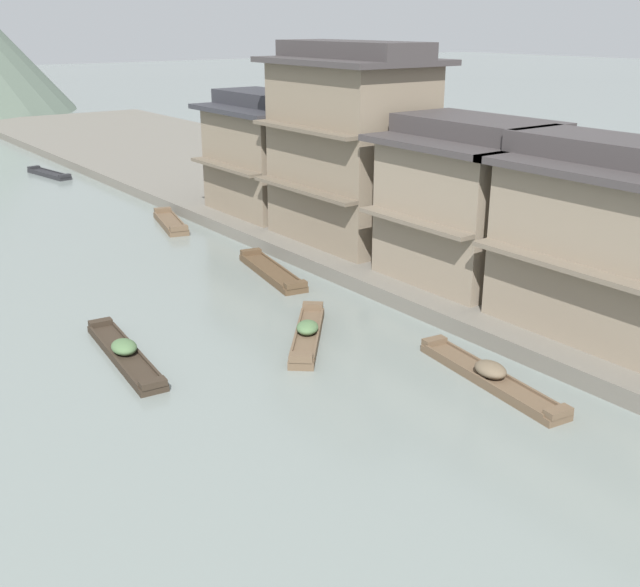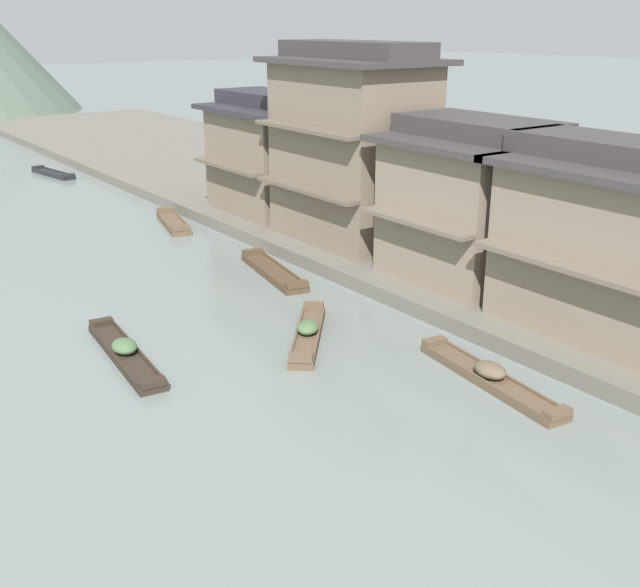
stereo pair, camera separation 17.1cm
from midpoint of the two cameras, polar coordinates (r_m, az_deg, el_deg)
The scene contains 11 objects.
riverbank_right at distance 41.56m, azimuth 5.79°, elevation 5.90°, with size 18.00×110.00×0.58m, color #6B665B.
boat_moored_nearest at distance 40.83m, azimuth -10.79°, elevation 5.22°, with size 2.07×4.64×0.52m.
boat_moored_second at distance 56.77m, azimuth -19.23°, elevation 8.46°, with size 1.67×4.85×0.40m.
boat_moored_third at distance 32.22m, azimuth -3.35°, elevation 1.63°, with size 1.97×5.43×0.47m.
boat_moored_far at distance 25.01m, azimuth -14.17°, elevation -4.32°, with size 1.40×5.85×0.64m.
boat_midriver_drifting at distance 23.22m, azimuth 12.77°, elevation -6.11°, with size 1.61×5.86×0.65m.
boat_midriver_upstream at distance 25.59m, azimuth -0.73°, elevation -3.05°, with size 3.71×4.17×0.67m.
house_waterfront_second at distance 25.95m, azimuth 21.67°, elevation 3.69°, with size 5.71×7.77×6.14m.
house_waterfront_tall at distance 30.23m, azimuth 11.59°, elevation 6.81°, with size 6.60×6.33×6.14m.
house_waterfront_narrow at distance 34.80m, azimuth 2.56°, elevation 11.00°, with size 5.68×7.80×8.74m.
house_waterfront_far at distance 40.65m, azimuth -3.47°, elevation 10.39°, with size 5.91×6.91×6.14m.
Camera 2 is at (-10.10, -0.24, 10.10)m, focal length 42.84 mm.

